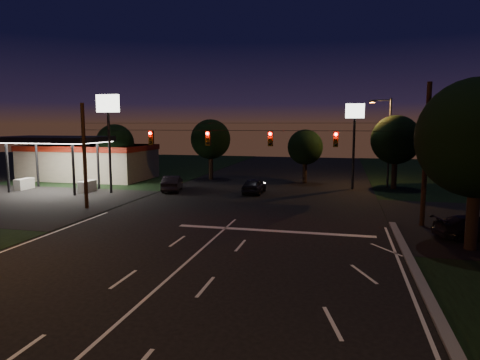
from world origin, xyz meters
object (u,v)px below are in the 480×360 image
(tree_right_near, at_px, (477,139))
(car_cross, at_px, (475,228))
(car_oncoming_a, at_px, (254,186))
(utility_pole_right, at_px, (422,226))
(car_oncoming_b, at_px, (172,183))

(tree_right_near, height_order, car_cross, tree_right_near)
(car_oncoming_a, relative_size, car_cross, 0.93)
(utility_pole_right, xyz_separation_m, car_cross, (2.31, -2.69, 0.66))
(car_oncoming_a, bearing_deg, car_cross, 141.05)
(utility_pole_right, height_order, car_oncoming_a, utility_pole_right)
(car_oncoming_a, bearing_deg, tree_right_near, 135.12)
(tree_right_near, distance_m, car_oncoming_a, 21.41)
(tree_right_near, distance_m, car_oncoming_b, 27.26)
(car_oncoming_a, bearing_deg, utility_pole_right, 143.07)
(tree_right_near, xyz_separation_m, car_oncoming_a, (-14.53, 14.93, -4.96))
(tree_right_near, relative_size, car_cross, 1.93)
(tree_right_near, relative_size, car_oncoming_b, 1.96)
(car_oncoming_a, xyz_separation_m, car_oncoming_b, (-8.00, -0.39, 0.02))
(utility_pole_right, bearing_deg, car_oncoming_a, 142.17)
(car_oncoming_a, distance_m, car_oncoming_b, 8.01)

